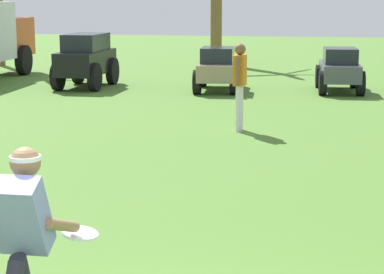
% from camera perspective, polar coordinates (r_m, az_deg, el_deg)
% --- Properties ---
extents(frisbee_thrower, '(0.46, 1.11, 1.41)m').
position_cam_1_polar(frisbee_thrower, '(5.18, -12.87, -7.68)').
color(frisbee_thrower, '#23232D').
rests_on(frisbee_thrower, ground_plane).
extents(frisbee_in_flight, '(0.30, 0.30, 0.07)m').
position_cam_1_polar(frisbee_in_flight, '(5.70, -8.54, -7.27)').
color(frisbee_in_flight, white).
extents(teammate_midfield, '(0.21, 0.49, 1.56)m').
position_cam_1_polar(teammate_midfield, '(13.33, 3.66, 4.46)').
color(teammate_midfield, silver).
rests_on(teammate_midfield, ground_plane).
extents(parked_car_slot_a, '(1.16, 2.35, 1.40)m').
position_cam_1_polar(parked_car_slot_a, '(19.89, -8.09, 5.91)').
color(parked_car_slot_a, black).
rests_on(parked_car_slot_a, ground_plane).
extents(parked_car_slot_b, '(1.25, 2.26, 1.10)m').
position_cam_1_polar(parked_car_slot_b, '(19.01, 1.97, 5.25)').
color(parked_car_slot_b, '#998466').
rests_on(parked_car_slot_b, ground_plane).
extents(parked_car_slot_c, '(1.24, 2.26, 1.10)m').
position_cam_1_polar(parked_car_slot_c, '(19.15, 11.17, 5.09)').
color(parked_car_slot_c, '#474C51').
rests_on(parked_car_slot_c, ground_plane).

